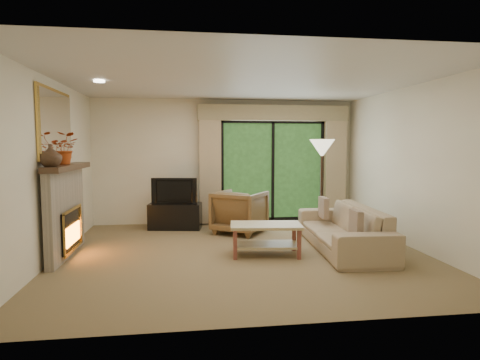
{
  "coord_description": "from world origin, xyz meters",
  "views": [
    {
      "loc": [
        -0.85,
        -5.97,
        1.66
      ],
      "look_at": [
        0.0,
        0.3,
        1.1
      ],
      "focal_mm": 30.0,
      "sensor_mm": 36.0,
      "label": 1
    }
  ],
  "objects": [
    {
      "name": "floor",
      "position": [
        0.0,
        0.0,
        0.0
      ],
      "size": [
        5.5,
        5.5,
        0.0
      ],
      "primitive_type": "plane",
      "color": "olive",
      "rests_on": "ground"
    },
    {
      "name": "ceiling",
      "position": [
        0.0,
        0.0,
        2.6
      ],
      "size": [
        5.5,
        5.5,
        0.0
      ],
      "primitive_type": "plane",
      "rotation": [
        3.14,
        0.0,
        0.0
      ],
      "color": "silver",
      "rests_on": "ground"
    },
    {
      "name": "wall_back",
      "position": [
        0.0,
        2.5,
        1.3
      ],
      "size": [
        5.0,
        0.0,
        5.0
      ],
      "primitive_type": "plane",
      "rotation": [
        1.57,
        0.0,
        0.0
      ],
      "color": "beige",
      "rests_on": "ground"
    },
    {
      "name": "wall_front",
      "position": [
        0.0,
        -2.5,
        1.3
      ],
      "size": [
        5.0,
        0.0,
        5.0
      ],
      "primitive_type": "plane",
      "rotation": [
        -1.57,
        0.0,
        0.0
      ],
      "color": "beige",
      "rests_on": "ground"
    },
    {
      "name": "wall_left",
      "position": [
        -2.75,
        0.0,
        1.3
      ],
      "size": [
        0.0,
        5.0,
        5.0
      ],
      "primitive_type": "plane",
      "rotation": [
        1.57,
        0.0,
        1.57
      ],
      "color": "beige",
      "rests_on": "ground"
    },
    {
      "name": "wall_right",
      "position": [
        2.75,
        0.0,
        1.3
      ],
      "size": [
        0.0,
        5.0,
        5.0
      ],
      "primitive_type": "plane",
      "rotation": [
        1.57,
        0.0,
        -1.57
      ],
      "color": "beige",
      "rests_on": "ground"
    },
    {
      "name": "fireplace",
      "position": [
        -2.63,
        0.2,
        0.69
      ],
      "size": [
        0.24,
        1.7,
        1.37
      ],
      "primitive_type": null,
      "color": "gray",
      "rests_on": "floor"
    },
    {
      "name": "mirror",
      "position": [
        -2.71,
        0.2,
        1.95
      ],
      "size": [
        0.07,
        1.45,
        1.02
      ],
      "primitive_type": null,
      "color": "gold",
      "rests_on": "wall_left"
    },
    {
      "name": "sliding_door",
      "position": [
        1.0,
        2.45,
        1.1
      ],
      "size": [
        2.26,
        0.1,
        2.16
      ],
      "primitive_type": null,
      "color": "black",
      "rests_on": "floor"
    },
    {
      "name": "curtain_left",
      "position": [
        -0.35,
        2.34,
        1.2
      ],
      "size": [
        0.45,
        0.18,
        2.35
      ],
      "primitive_type": "cube",
      "color": "tan",
      "rests_on": "floor"
    },
    {
      "name": "curtain_right",
      "position": [
        2.35,
        2.34,
        1.2
      ],
      "size": [
        0.45,
        0.18,
        2.35
      ],
      "primitive_type": "cube",
      "color": "tan",
      "rests_on": "floor"
    },
    {
      "name": "cornice",
      "position": [
        1.0,
        2.36,
        2.32
      ],
      "size": [
        3.2,
        0.24,
        0.32
      ],
      "primitive_type": "cube",
      "color": "#978762",
      "rests_on": "wall_back"
    },
    {
      "name": "media_console",
      "position": [
        -1.07,
        1.95,
        0.25
      ],
      "size": [
        1.07,
        0.61,
        0.51
      ],
      "primitive_type": "cube",
      "rotation": [
        0.0,
        0.0,
        -0.16
      ],
      "color": "black",
      "rests_on": "floor"
    },
    {
      "name": "tv",
      "position": [
        -1.07,
        1.95,
        0.76
      ],
      "size": [
        0.89,
        0.26,
        0.51
      ],
      "primitive_type": "imported",
      "rotation": [
        0.0,
        0.0,
        -0.16
      ],
      "color": "black",
      "rests_on": "media_console"
    },
    {
      "name": "armchair",
      "position": [
        0.15,
        1.42,
        0.4
      ],
      "size": [
        1.2,
        1.21,
        0.8
      ],
      "primitive_type": "imported",
      "rotation": [
        0.0,
        0.0,
        2.56
      ],
      "color": "brown",
      "rests_on": "floor"
    },
    {
      "name": "sofa",
      "position": [
        1.61,
        0.02,
        0.34
      ],
      "size": [
        1.06,
        2.39,
        0.68
      ],
      "primitive_type": "imported",
      "rotation": [
        0.0,
        0.0,
        -1.63
      ],
      "color": "tan",
      "rests_on": "floor"
    },
    {
      "name": "pillow_near",
      "position": [
        1.53,
        -0.66,
        0.56
      ],
      "size": [
        0.11,
        0.35,
        0.35
      ],
      "primitive_type": "cube",
      "rotation": [
        0.0,
        0.0,
        -0.06
      ],
      "color": "#4F412C",
      "rests_on": "sofa"
    },
    {
      "name": "pillow_far",
      "position": [
        1.53,
        0.69,
        0.57
      ],
      "size": [
        0.12,
        0.36,
        0.36
      ],
      "primitive_type": "cube",
      "rotation": [
        0.0,
        0.0,
        -0.06
      ],
      "color": "#4F412C",
      "rests_on": "sofa"
    },
    {
      "name": "coffee_table",
      "position": [
        0.33,
        -0.16,
        0.24
      ],
      "size": [
        1.11,
        0.7,
        0.47
      ],
      "primitive_type": null,
      "rotation": [
        0.0,
        0.0,
        -0.11
      ],
      "color": "tan",
      "rests_on": "floor"
    },
    {
      "name": "floor_lamp",
      "position": [
        1.71,
        1.34,
        0.88
      ],
      "size": [
        0.55,
        0.55,
        1.76
      ],
      "primitive_type": null,
      "rotation": [
        0.0,
        0.0,
        -0.19
      ],
      "color": "beige",
      "rests_on": "floor"
    },
    {
      "name": "vase",
      "position": [
        -2.61,
        -0.43,
        1.52
      ],
      "size": [
        0.35,
        0.35,
        0.3
      ],
      "primitive_type": "imported",
      "rotation": [
        0.0,
        0.0,
        -0.29
      ],
      "color": "#3E2B1C",
      "rests_on": "fireplace"
    },
    {
      "name": "branches",
      "position": [
        -2.61,
        0.17,
        1.6
      ],
      "size": [
        0.43,
        0.38,
        0.47
      ],
      "primitive_type": "imported",
      "rotation": [
        0.0,
        0.0,
        0.03
      ],
      "color": "#A63C12",
      "rests_on": "fireplace"
    }
  ]
}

